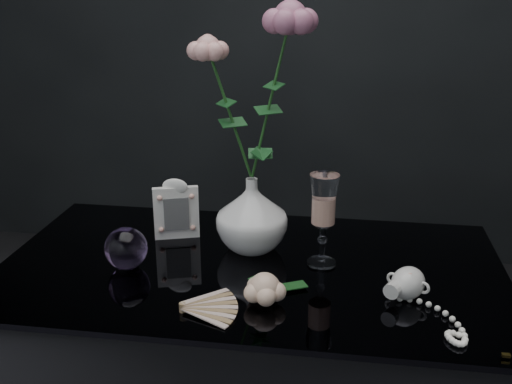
% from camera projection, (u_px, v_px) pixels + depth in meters
% --- Properties ---
extents(vase, '(0.21, 0.21, 0.16)m').
position_uv_depth(vase, '(252.00, 214.00, 1.31)').
color(vase, white).
rests_on(vase, table).
extents(wine_glass, '(0.08, 0.08, 0.20)m').
position_uv_depth(wine_glass, '(323.00, 220.00, 1.23)').
color(wine_glass, white).
rests_on(wine_glass, table).
extents(picture_frame, '(0.13, 0.11, 0.14)m').
position_uv_depth(picture_frame, '(176.00, 209.00, 1.37)').
color(picture_frame, white).
rests_on(picture_frame, table).
extents(paperweight, '(0.11, 0.11, 0.09)m').
position_uv_depth(paperweight, '(126.00, 248.00, 1.23)').
color(paperweight, '#B985D8').
rests_on(paperweight, table).
extents(paper_fan, '(0.20, 0.16, 0.02)m').
position_uv_depth(paper_fan, '(182.00, 307.00, 1.08)').
color(paper_fan, beige).
rests_on(paper_fan, table).
extents(loose_rose, '(0.14, 0.18, 0.06)m').
position_uv_depth(loose_rose, '(265.00, 288.00, 1.10)').
color(loose_rose, '#FEC5A4').
rests_on(loose_rose, table).
extents(pearl_jar, '(0.29, 0.29, 0.06)m').
position_uv_depth(pearl_jar, '(408.00, 282.00, 1.12)').
color(pearl_jar, silver).
rests_on(pearl_jar, table).
extents(roses, '(0.24, 0.12, 0.42)m').
position_uv_depth(roses, '(256.00, 87.00, 1.21)').
color(roses, '#FFA8A1').
rests_on(roses, vase).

